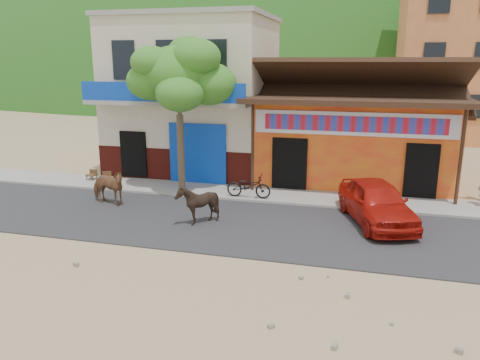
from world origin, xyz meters
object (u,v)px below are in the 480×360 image
Objects in this scene: tree at (180,115)px; cafe_chair_right at (107,173)px; cow_dark at (198,204)px; cafe_chair_left at (91,171)px; red_car at (377,202)px; scooter at (249,186)px; cow_tan at (108,187)px.

tree is 4.40m from cafe_chair_right.
cafe_chair_left is (-6.36, 3.95, -0.19)m from cow_dark.
scooter is at bearing 143.64° from red_car.
cafe_chair_right is (-5.50, 3.78, -0.19)m from cow_dark.
cafe_chair_left is at bearing 149.82° from red_car.
cafe_chair_right is (-6.45, 0.74, -0.05)m from scooter.
red_car reaches higher than cafe_chair_left.
red_car is 11.31m from cafe_chair_right.
cafe_chair_left is at bearing 138.00° from cafe_chair_right.
cow_dark is 3.19m from scooter.
red_car is 5.17× the size of cafe_chair_left.
cafe_chair_right is at bearing 176.09° from tree.
cafe_chair_left is at bearing 83.12° from scooter.
red_car is 2.41× the size of scooter.
cow_tan is 3.70m from cafe_chair_left.
cow_dark is 1.68× the size of cafe_chair_left.
scooter is at bearing -9.74° from tree.
cafe_chair_right is at bearing 149.82° from red_car.
tree is 3.91m from scooter.
tree reaches higher than cafe_chair_right.
tree reaches higher than cow_dark.
cafe_chair_left is 0.99× the size of cafe_chair_right.
red_car is 4.87m from scooter.
cafe_chair_left is (-2.43, 2.78, -0.18)m from cow_tan.
cow_tan is at bearing -89.85° from cafe_chair_right.
scooter reaches higher than cafe_chair_right.
cafe_chair_right is (-3.54, 0.24, -2.60)m from tree.
tree is at bearing -31.19° from cow_tan.
tree reaches higher than red_car.
red_car is at bearing -107.15° from scooter.
scooter is 2.12× the size of cafe_chair_right.
red_car is 12.19m from cafe_chair_left.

